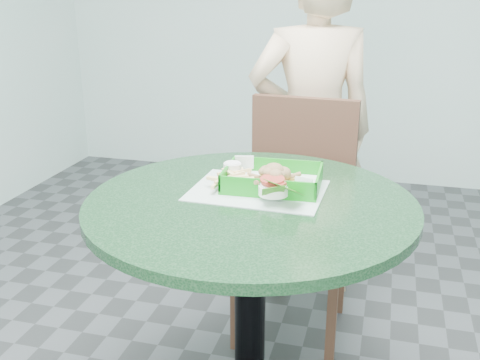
% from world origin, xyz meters
% --- Properties ---
extents(cafe_table, '(0.95, 0.95, 0.75)m').
position_xyz_m(cafe_table, '(0.00, 0.00, 0.58)').
color(cafe_table, black).
rests_on(cafe_table, floor).
extents(dining_chair, '(0.43, 0.43, 0.93)m').
position_xyz_m(dining_chair, '(0.04, 0.62, 0.53)').
color(dining_chair, '#502D1A').
rests_on(dining_chair, floor).
extents(diner_person, '(0.62, 0.50, 1.48)m').
position_xyz_m(diner_person, '(0.05, 0.89, 0.74)').
color(diner_person, beige).
rests_on(diner_person, floor).
extents(placemat, '(0.40, 0.30, 0.00)m').
position_xyz_m(placemat, '(0.00, 0.08, 0.75)').
color(placemat, '#AEC5BD').
rests_on(placemat, cafe_table).
extents(food_basket, '(0.28, 0.21, 0.06)m').
position_xyz_m(food_basket, '(0.04, 0.12, 0.77)').
color(food_basket, '#0F8717').
rests_on(food_basket, placemat).
extents(crab_sandwich, '(0.13, 0.13, 0.08)m').
position_xyz_m(crab_sandwich, '(0.05, 0.07, 0.80)').
color(crab_sandwich, gold).
rests_on(crab_sandwich, food_basket).
extents(fries_pile, '(0.15, 0.16, 0.05)m').
position_xyz_m(fries_pile, '(-0.08, 0.09, 0.79)').
color(fries_pile, '#F7D087').
rests_on(fries_pile, food_basket).
extents(sauce_ramekin, '(0.06, 0.06, 0.03)m').
position_xyz_m(sauce_ramekin, '(-0.09, 0.13, 0.80)').
color(sauce_ramekin, silver).
rests_on(sauce_ramekin, food_basket).
extents(garnish_cup, '(0.12, 0.12, 0.05)m').
position_xyz_m(garnish_cup, '(0.07, 0.01, 0.79)').
color(garnish_cup, white).
rests_on(garnish_cup, food_basket).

